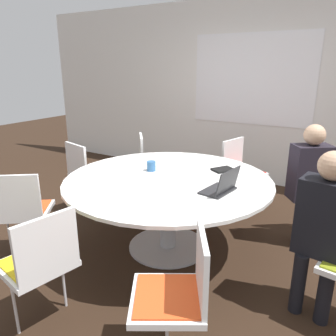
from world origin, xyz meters
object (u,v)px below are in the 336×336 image
(person_0, at_px, (324,223))
(chair_1, at_px, (326,190))
(person_1, at_px, (310,176))
(spiral_notebook, at_px, (223,170))
(chair_6, at_px, (40,259))
(chair_4, at_px, (87,170))
(chair_3, at_px, (151,160))
(laptop, at_px, (222,186))
(chair_2, at_px, (240,168))
(chair_5, at_px, (22,207))
(coffee_cup, at_px, (151,166))
(handbag, at_px, (126,187))
(chair_7, at_px, (179,288))

(person_0, bearing_deg, chair_1, -77.43)
(person_1, relative_size, spiral_notebook, 4.75)
(person_0, relative_size, person_1, 1.00)
(chair_6, bearing_deg, person_1, -20.64)
(spiral_notebook, bearing_deg, chair_4, -171.81)
(chair_3, xyz_separation_m, laptop, (1.45, -1.09, 0.26))
(chair_1, distance_m, chair_4, 2.70)
(person_0, height_order, laptop, person_0)
(chair_2, bearing_deg, chair_5, -16.45)
(chair_4, bearing_deg, coffee_cup, 6.03)
(chair_2, xyz_separation_m, laptop, (0.31, -1.39, 0.26))
(chair_2, relative_size, handbag, 2.43)
(person_0, height_order, coffee_cup, person_0)
(chair_4, height_order, person_0, person_0)
(chair_4, xyz_separation_m, person_0, (2.69, -0.46, 0.19))
(chair_2, distance_m, chair_3, 1.18)
(chair_7, distance_m, handbag, 2.76)
(chair_3, distance_m, chair_7, 2.66)
(chair_2, distance_m, chair_4, 1.90)
(chair_3, relative_size, laptop, 2.54)
(chair_7, bearing_deg, spiral_notebook, -17.31)
(person_1, bearing_deg, laptop, 21.75)
(chair_2, bearing_deg, person_1, 74.62)
(chair_4, bearing_deg, chair_2, 47.41)
(chair_1, bearing_deg, spiral_notebook, -6.20)
(chair_4, height_order, chair_6, same)
(person_1, distance_m, spiral_notebook, 0.84)
(chair_6, bearing_deg, chair_3, 27.57)
(chair_5, distance_m, person_1, 2.73)
(person_1, bearing_deg, handbag, -36.71)
(laptop, bearing_deg, person_0, 88.90)
(chair_4, distance_m, person_1, 2.52)
(chair_1, distance_m, handbag, 2.49)
(chair_3, bearing_deg, chair_6, -21.77)
(handbag, bearing_deg, chair_3, 30.36)
(chair_7, relative_size, handbag, 2.43)
(chair_4, relative_size, handbag, 2.43)
(person_1, height_order, laptop, person_1)
(chair_5, bearing_deg, laptop, -11.06)
(chair_2, bearing_deg, handbag, -57.24)
(chair_6, xyz_separation_m, coffee_cup, (-0.07, 1.43, 0.26))
(chair_6, bearing_deg, chair_5, 71.94)
(spiral_notebook, bearing_deg, coffee_cup, -148.54)
(chair_2, bearing_deg, chair_4, -41.61)
(chair_4, xyz_separation_m, coffee_cup, (1.05, -0.14, 0.26))
(chair_2, relative_size, spiral_notebook, 3.39)
(chair_4, relative_size, person_0, 0.71)
(chair_5, height_order, spiral_notebook, chair_5)
(chair_3, distance_m, person_0, 2.57)
(chair_3, distance_m, person_1, 2.03)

